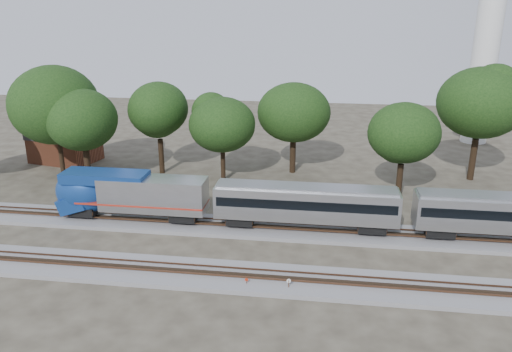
{
  "coord_description": "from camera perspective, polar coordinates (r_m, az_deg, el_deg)",
  "views": [
    {
      "loc": [
        11.05,
        -40.65,
        21.86
      ],
      "look_at": [
        4.64,
        5.0,
        6.23
      ],
      "focal_mm": 35.0,
      "sensor_mm": 36.0,
      "label": 1
    }
  ],
  "objects": [
    {
      "name": "tree_5",
      "position": [
        67.73,
        4.34,
        7.24
      ],
      "size": [
        8.58,
        8.58,
        12.09
      ],
      "color": "black",
      "rests_on": "ground"
    },
    {
      "name": "tree_1",
      "position": [
        69.69,
        -22.02,
        7.53
      ],
      "size": [
        10.12,
        10.12,
        14.27
      ],
      "color": "black",
      "rests_on": "ground"
    },
    {
      "name": "tree_2",
      "position": [
        66.16,
        -19.23,
        6.06
      ],
      "size": [
        8.69,
        8.69,
        12.25
      ],
      "color": "black",
      "rests_on": "ground"
    },
    {
      "name": "track_near",
      "position": [
        43.98,
        -7.78,
        -10.96
      ],
      "size": [
        160.0,
        5.0,
        0.73
      ],
      "color": "slate",
      "rests_on": "ground"
    },
    {
      "name": "tree_4",
      "position": [
        64.39,
        -3.89,
        5.86
      ],
      "size": [
        7.71,
        7.71,
        10.87
      ],
      "color": "black",
      "rests_on": "ground"
    },
    {
      "name": "tree_6",
      "position": [
        59.92,
        16.55,
        4.73
      ],
      "size": [
        8.31,
        8.31,
        11.72
      ],
      "color": "black",
      "rests_on": "ground"
    },
    {
      "name": "switch_lever",
      "position": [
        41.6,
        1.8,
        -12.74
      ],
      "size": [
        0.5,
        0.3,
        0.3
      ],
      "primitive_type": "cube",
      "rotation": [
        0.0,
        0.0,
        0.0
      ],
      "color": "#512D19",
      "rests_on": "ground"
    },
    {
      "name": "switch_stand_red",
      "position": [
        41.71,
        -1.09,
        -11.98
      ],
      "size": [
        0.28,
        0.07,
        0.88
      ],
      "rotation": [
        0.0,
        0.0,
        0.15
      ],
      "color": "#512D19",
      "rests_on": "ground"
    },
    {
      "name": "tree_7",
      "position": [
        70.28,
        24.32,
        7.62
      ],
      "size": [
        10.48,
        10.48,
        14.77
      ],
      "color": "black",
      "rests_on": "ground"
    },
    {
      "name": "brick_building",
      "position": [
        79.5,
        -20.98,
        3.16
      ],
      "size": [
        10.27,
        8.21,
        4.37
      ],
      "rotation": [
        0.0,
        0.0,
        -0.21
      ],
      "color": "brown",
      "rests_on": "ground"
    },
    {
      "name": "track_far",
      "position": [
        52.6,
        -4.88,
        -5.65
      ],
      "size": [
        160.0,
        5.0,
        0.73
      ],
      "color": "slate",
      "rests_on": "ground"
    },
    {
      "name": "ground",
      "position": [
        47.46,
        -6.48,
        -8.83
      ],
      "size": [
        160.0,
        160.0,
        0.0
      ],
      "primitive_type": "plane",
      "color": "#383328",
      "rests_on": "ground"
    },
    {
      "name": "tree_3",
      "position": [
        68.33,
        -11.1,
        7.52
      ],
      "size": [
        9.14,
        9.14,
        12.89
      ],
      "color": "black",
      "rests_on": "ground"
    },
    {
      "name": "switch_stand_white",
      "position": [
        41.21,
        3.76,
        -12.16
      ],
      "size": [
        0.36,
        0.13,
        1.15
      ],
      "rotation": [
        0.0,
        0.0,
        0.28
      ],
      "color": "#512D19",
      "rests_on": "ground"
    }
  ]
}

